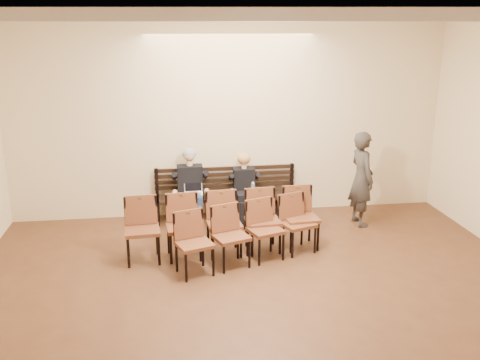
# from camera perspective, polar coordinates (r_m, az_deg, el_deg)

# --- Properties ---
(room_walls) EXTENTS (8.02, 10.01, 3.51)m
(room_walls) POSITION_cam_1_polar(r_m,az_deg,el_deg) (5.59, 4.21, 6.56)
(room_walls) COLOR beige
(room_walls) RESTS_ON ground
(bench) EXTENTS (2.60, 0.90, 0.45)m
(bench) POSITION_cam_1_polar(r_m,az_deg,el_deg) (9.86, -1.42, -2.88)
(bench) COLOR black
(bench) RESTS_ON ground
(seated_man) EXTENTS (0.56, 0.78, 1.35)m
(seated_man) POSITION_cam_1_polar(r_m,az_deg,el_deg) (9.55, -5.30, -0.74)
(seated_man) COLOR black
(seated_man) RESTS_ON ground
(seated_woman) EXTENTS (0.47, 0.66, 1.10)m
(seated_woman) POSITION_cam_1_polar(r_m,az_deg,el_deg) (9.68, 0.51, -1.20)
(seated_woman) COLOR black
(seated_woman) RESTS_ON ground
(laptop) EXTENTS (0.33, 0.26, 0.23)m
(laptop) POSITION_cam_1_polar(r_m,az_deg,el_deg) (9.42, -4.95, -1.68)
(laptop) COLOR silver
(laptop) RESTS_ON bench
(water_bottle) EXTENTS (0.08, 0.08, 0.22)m
(water_bottle) POSITION_cam_1_polar(r_m,az_deg,el_deg) (9.50, 1.38, -1.51)
(water_bottle) COLOR silver
(water_bottle) RESTS_ON bench
(bag) EXTENTS (0.41, 0.36, 0.26)m
(bag) POSITION_cam_1_polar(r_m,az_deg,el_deg) (10.13, 3.75, -2.96)
(bag) COLOR black
(bag) RESTS_ON ground
(passerby) EXTENTS (0.55, 0.76, 1.94)m
(passerby) POSITION_cam_1_polar(r_m,az_deg,el_deg) (9.62, 12.89, 0.86)
(passerby) COLOR #342F2B
(passerby) RESTS_ON ground
(chair_row_front) EXTENTS (2.27, 1.20, 0.91)m
(chair_row_front) POSITION_cam_1_polar(r_m,az_deg,el_deg) (8.02, 0.92, -5.76)
(chair_row_front) COLOR brown
(chair_row_front) RESTS_ON ground
(chair_row_back) EXTENTS (3.04, 0.75, 0.98)m
(chair_row_back) POSITION_cam_1_polar(r_m,az_deg,el_deg) (8.30, -1.71, -4.74)
(chair_row_back) COLOR brown
(chair_row_back) RESTS_ON ground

